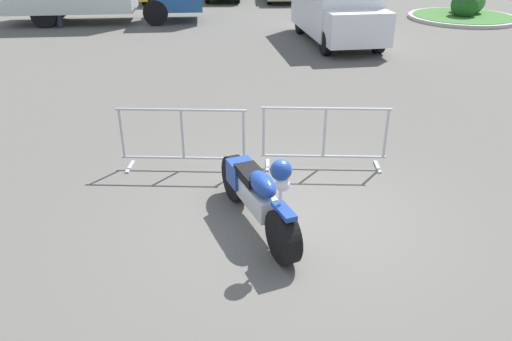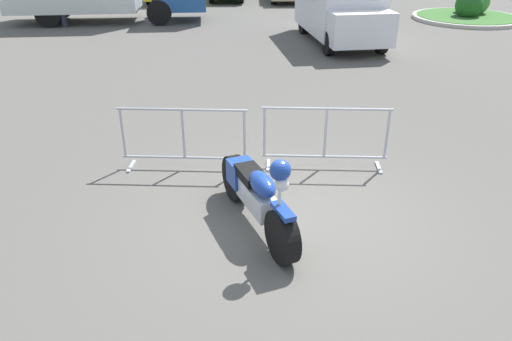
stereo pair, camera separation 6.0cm
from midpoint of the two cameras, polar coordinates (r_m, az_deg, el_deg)
ground_plane at (r=7.14m, az=4.97°, el=-5.31°), size 120.00×120.00×0.00m
motorcycle at (r=6.67m, az=0.32°, el=-2.67°), size 1.03×2.25×1.32m
crowd_barrier_near at (r=8.31m, az=-8.06°, el=3.67°), size 2.11×0.56×1.07m
crowd_barrier_far at (r=8.35m, az=8.12°, el=3.78°), size 2.11×0.56×1.07m
delivery_van at (r=17.73m, az=9.64°, el=18.29°), size 2.60×5.22×2.31m
pedestrian at (r=21.38m, az=-21.32°, el=17.49°), size 0.47×0.47×1.69m
planter_island at (r=23.72m, az=23.33°, el=16.64°), size 4.40×4.40×1.22m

